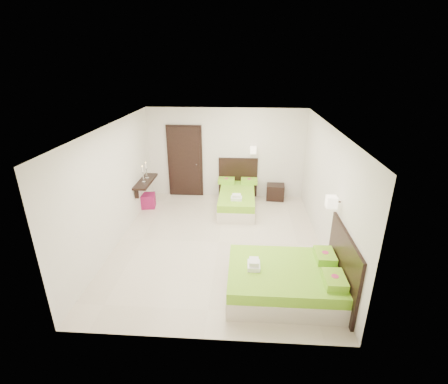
# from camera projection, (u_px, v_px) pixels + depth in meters

# --- Properties ---
(floor) EXTENTS (5.50, 5.50, 0.00)m
(floor) POSITION_uv_depth(u_px,v_px,m) (219.00, 242.00, 7.31)
(floor) COLOR beige
(floor) RESTS_ON ground
(bed_single) EXTENTS (1.14, 1.89, 1.56)m
(bed_single) POSITION_uv_depth(u_px,v_px,m) (237.00, 198.00, 8.93)
(bed_single) COLOR beige
(bed_single) RESTS_ON ground
(bed_double) EXTENTS (1.95, 1.66, 1.61)m
(bed_double) POSITION_uv_depth(u_px,v_px,m) (289.00, 279.00, 5.60)
(bed_double) COLOR beige
(bed_double) RESTS_ON ground
(nightstand) EXTENTS (0.54, 0.48, 0.45)m
(nightstand) POSITION_uv_depth(u_px,v_px,m) (275.00, 192.00, 9.49)
(nightstand) COLOR black
(nightstand) RESTS_ON ground
(ottoman) EXTENTS (0.44, 0.44, 0.38)m
(ottoman) POSITION_uv_depth(u_px,v_px,m) (148.00, 201.00, 8.98)
(ottoman) COLOR maroon
(ottoman) RESTS_ON ground
(door) EXTENTS (1.02, 0.15, 2.14)m
(door) POSITION_uv_depth(u_px,v_px,m) (185.00, 162.00, 9.48)
(door) COLOR black
(door) RESTS_ON ground
(console_shelf) EXTENTS (0.35, 1.20, 0.78)m
(console_shelf) POSITION_uv_depth(u_px,v_px,m) (145.00, 181.00, 8.60)
(console_shelf) COLOR black
(console_shelf) RESTS_ON ground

